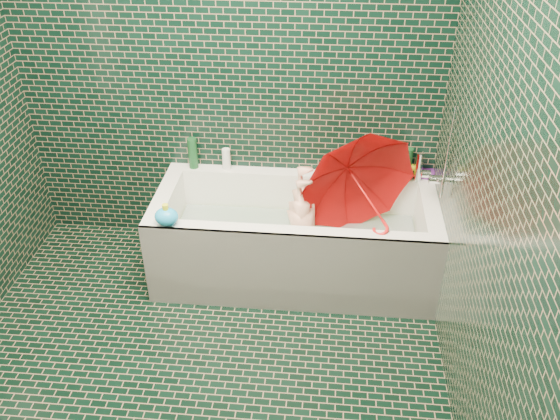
# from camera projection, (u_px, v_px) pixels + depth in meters

# --- Properties ---
(floor) EXTENTS (2.80, 2.80, 0.00)m
(floor) POSITION_uv_depth(u_px,v_px,m) (191.00, 393.00, 3.01)
(floor) COLOR black
(floor) RESTS_ON ground
(wall_back) EXTENTS (2.80, 0.00, 2.80)m
(wall_back) POSITION_uv_depth(u_px,v_px,m) (226.00, 61.00, 3.49)
(wall_back) COLOR black
(wall_back) RESTS_ON floor
(wall_right) EXTENTS (0.00, 2.80, 2.80)m
(wall_right) POSITION_uv_depth(u_px,v_px,m) (504.00, 198.00, 2.22)
(wall_right) COLOR black
(wall_right) RESTS_ON floor
(bathtub) EXTENTS (1.70, 0.75, 0.55)m
(bathtub) POSITION_uv_depth(u_px,v_px,m) (294.00, 246.00, 3.70)
(bathtub) COLOR white
(bathtub) RESTS_ON floor
(bath_mat) EXTENTS (1.35, 0.47, 0.01)m
(bath_mat) POSITION_uv_depth(u_px,v_px,m) (295.00, 252.00, 3.74)
(bath_mat) COLOR #46C727
(bath_mat) RESTS_ON bathtub
(water) EXTENTS (1.48, 0.53, 0.00)m
(water) POSITION_uv_depth(u_px,v_px,m) (295.00, 233.00, 3.67)
(water) COLOR silver
(water) RESTS_ON bathtub
(faucet) EXTENTS (0.18, 0.19, 0.55)m
(faucet) POSITION_uv_depth(u_px,v_px,m) (440.00, 174.00, 3.33)
(faucet) COLOR silver
(faucet) RESTS_ON wall_right
(child) EXTENTS (0.86, 0.34, 0.24)m
(child) POSITION_uv_depth(u_px,v_px,m) (305.00, 234.00, 3.64)
(child) COLOR #E8AB91
(child) RESTS_ON bathtub
(umbrella) EXTENTS (1.05, 1.03, 0.93)m
(umbrella) POSITION_uv_depth(u_px,v_px,m) (366.00, 196.00, 3.43)
(umbrella) COLOR red
(umbrella) RESTS_ON bathtub
(soap_bottle_a) EXTENTS (0.14, 0.14, 0.27)m
(soap_bottle_a) POSITION_uv_depth(u_px,v_px,m) (407.00, 177.00, 3.75)
(soap_bottle_a) COLOR white
(soap_bottle_a) RESTS_ON bathtub
(soap_bottle_b) EXTENTS (0.11, 0.12, 0.20)m
(soap_bottle_b) POSITION_uv_depth(u_px,v_px,m) (426.00, 180.00, 3.72)
(soap_bottle_b) COLOR #551E71
(soap_bottle_b) RESTS_ON bathtub
(soap_bottle_c) EXTENTS (0.18, 0.18, 0.18)m
(soap_bottle_c) POSITION_uv_depth(u_px,v_px,m) (400.00, 178.00, 3.74)
(soap_bottle_c) COLOR #12411F
(soap_bottle_c) RESTS_ON bathtub
(bottle_right_tall) EXTENTS (0.07, 0.07, 0.21)m
(bottle_right_tall) POSITION_uv_depth(u_px,v_px,m) (407.00, 164.00, 3.67)
(bottle_right_tall) COLOR #12411F
(bottle_right_tall) RESTS_ON bathtub
(bottle_right_pump) EXTENTS (0.06, 0.06, 0.19)m
(bottle_right_pump) POSITION_uv_depth(u_px,v_px,m) (419.00, 167.00, 3.67)
(bottle_right_pump) COLOR silver
(bottle_right_pump) RESTS_ON bathtub
(bottle_left_tall) EXTENTS (0.07, 0.07, 0.21)m
(bottle_left_tall) POSITION_uv_depth(u_px,v_px,m) (193.00, 153.00, 3.80)
(bottle_left_tall) COLOR #12411F
(bottle_left_tall) RESTS_ON bathtub
(bottle_left_short) EXTENTS (0.07, 0.07, 0.14)m
(bottle_left_short) POSITION_uv_depth(u_px,v_px,m) (226.00, 159.00, 3.80)
(bottle_left_short) COLOR white
(bottle_left_short) RESTS_ON bathtub
(rubber_duck) EXTENTS (0.13, 0.09, 0.10)m
(rubber_duck) POSITION_uv_depth(u_px,v_px,m) (406.00, 173.00, 3.70)
(rubber_duck) COLOR yellow
(rubber_duck) RESTS_ON bathtub
(bath_toy) EXTENTS (0.14, 0.12, 0.13)m
(bath_toy) POSITION_uv_depth(u_px,v_px,m) (166.00, 216.00, 3.27)
(bath_toy) COLOR #1BA0F7
(bath_toy) RESTS_ON bathtub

